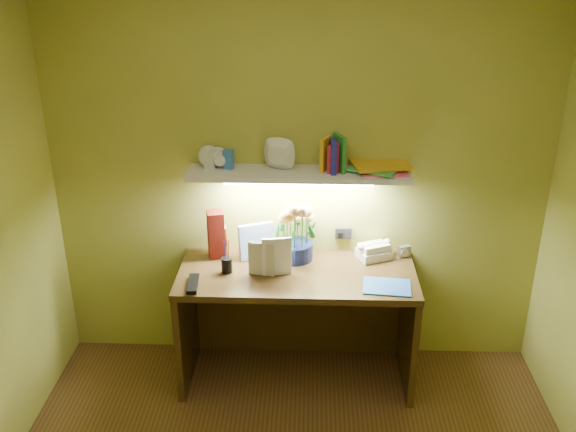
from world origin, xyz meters
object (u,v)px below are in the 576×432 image
object	(u,v)px
telephone	(374,250)
whisky_bottle	(221,238)
desk_clock	(404,251)
desk	(297,326)
flower_bouquet	(296,231)

from	to	relation	value
telephone	whisky_bottle	world-z (taller)	whisky_bottle
telephone	desk_clock	xyz separation A→B (m)	(0.19, 0.02, -0.02)
telephone	desk_clock	bearing A→B (deg)	-16.08
desk	whisky_bottle	bearing A→B (deg)	158.94
telephone	whisky_bottle	bearing A→B (deg)	157.36
desk	desk_clock	distance (m)	0.80
flower_bouquet	desk_clock	size ratio (longest dim) A/B	5.14
whisky_bottle	flower_bouquet	bearing A→B (deg)	-0.97
whisky_bottle	desk_clock	bearing A→B (deg)	2.03
flower_bouquet	desk_clock	world-z (taller)	flower_bouquet
desk	whisky_bottle	size ratio (longest dim) A/B	5.51
desk	flower_bouquet	world-z (taller)	flower_bouquet
desk	whisky_bottle	xyz separation A→B (m)	(-0.47, 0.18, 0.50)
telephone	desk_clock	size ratio (longest dim) A/B	2.60
flower_bouquet	telephone	distance (m)	0.49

